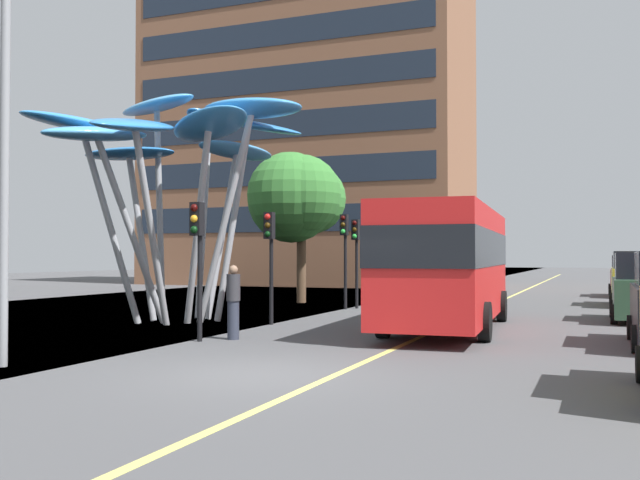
{
  "coord_description": "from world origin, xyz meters",
  "views": [
    {
      "loc": [
        5.49,
        -11.13,
        2.06
      ],
      "look_at": [
        -1.79,
        7.19,
        2.5
      ],
      "focal_mm": 39.82,
      "sensor_mm": 36.0,
      "label": 1
    }
  ],
  "objects_px": {
    "pedestrian": "(233,302)",
    "traffic_light_kerb_near": "(198,240)",
    "traffic_light_kerb_far": "(270,243)",
    "traffic_light_island_mid": "(344,241)",
    "street_lamp": "(22,99)",
    "leaf_sculpture": "(177,138)",
    "traffic_light_opposite": "(356,244)",
    "red_bus": "(448,260)",
    "car_side_street": "(635,280)",
    "car_far_side": "(629,277)"
  },
  "relations": [
    {
      "from": "red_bus",
      "to": "traffic_light_island_mid",
      "type": "distance_m",
      "value": 7.91
    },
    {
      "from": "traffic_light_opposite",
      "to": "traffic_light_kerb_far",
      "type": "bearing_deg",
      "value": -92.26
    },
    {
      "from": "pedestrian",
      "to": "traffic_light_kerb_far",
      "type": "bearing_deg",
      "value": 101.88
    },
    {
      "from": "traffic_light_kerb_near",
      "to": "traffic_light_island_mid",
      "type": "relative_size",
      "value": 0.91
    },
    {
      "from": "traffic_light_opposite",
      "to": "red_bus",
      "type": "bearing_deg",
      "value": -52.75
    },
    {
      "from": "pedestrian",
      "to": "leaf_sculpture",
      "type": "bearing_deg",
      "value": 138.96
    },
    {
      "from": "traffic_light_island_mid",
      "to": "car_far_side",
      "type": "distance_m",
      "value": 17.0
    },
    {
      "from": "traffic_light_opposite",
      "to": "pedestrian",
      "type": "height_order",
      "value": "traffic_light_opposite"
    },
    {
      "from": "street_lamp",
      "to": "pedestrian",
      "type": "height_order",
      "value": "street_lamp"
    },
    {
      "from": "leaf_sculpture",
      "to": "traffic_light_opposite",
      "type": "relative_size",
      "value": 2.58
    },
    {
      "from": "red_bus",
      "to": "street_lamp",
      "type": "xyz_separation_m",
      "value": [
        -5.95,
        -9.7,
        3.02
      ]
    },
    {
      "from": "red_bus",
      "to": "traffic_light_opposite",
      "type": "bearing_deg",
      "value": 127.25
    },
    {
      "from": "pedestrian",
      "to": "car_side_street",
      "type": "bearing_deg",
      "value": 59.2
    },
    {
      "from": "leaf_sculpture",
      "to": "pedestrian",
      "type": "bearing_deg",
      "value": -41.04
    },
    {
      "from": "red_bus",
      "to": "traffic_light_opposite",
      "type": "height_order",
      "value": "red_bus"
    },
    {
      "from": "traffic_light_kerb_near",
      "to": "traffic_light_opposite",
      "type": "bearing_deg",
      "value": 89.64
    },
    {
      "from": "leaf_sculpture",
      "to": "traffic_light_kerb_far",
      "type": "relative_size",
      "value": 2.67
    },
    {
      "from": "traffic_light_opposite",
      "to": "street_lamp",
      "type": "height_order",
      "value": "street_lamp"
    },
    {
      "from": "car_side_street",
      "to": "pedestrian",
      "type": "distance_m",
      "value": 19.0
    },
    {
      "from": "traffic_light_kerb_far",
      "to": "traffic_light_island_mid",
      "type": "xyz_separation_m",
      "value": [
        0.01,
        6.58,
        0.21
      ]
    },
    {
      "from": "leaf_sculpture",
      "to": "traffic_light_opposite",
      "type": "distance_m",
      "value": 8.82
    },
    {
      "from": "leaf_sculpture",
      "to": "car_far_side",
      "type": "xyz_separation_m",
      "value": [
        13.51,
        20.23,
        -4.76
      ]
    },
    {
      "from": "leaf_sculpture",
      "to": "pedestrian",
      "type": "relative_size",
      "value": 4.91
    },
    {
      "from": "traffic_light_kerb_near",
      "to": "traffic_light_island_mid",
      "type": "distance_m",
      "value": 11.0
    },
    {
      "from": "traffic_light_kerb_near",
      "to": "leaf_sculpture",
      "type": "bearing_deg",
      "value": 128.58
    },
    {
      "from": "pedestrian",
      "to": "traffic_light_kerb_near",
      "type": "bearing_deg",
      "value": -126.94
    },
    {
      "from": "traffic_light_island_mid",
      "to": "street_lamp",
      "type": "xyz_separation_m",
      "value": [
        -0.75,
        -15.62,
        2.32
      ]
    },
    {
      "from": "traffic_light_opposite",
      "to": "car_far_side",
      "type": "distance_m",
      "value": 16.37
    },
    {
      "from": "leaf_sculpture",
      "to": "traffic_light_island_mid",
      "type": "distance_m",
      "value": 8.19
    },
    {
      "from": "traffic_light_kerb_near",
      "to": "traffic_light_kerb_far",
      "type": "distance_m",
      "value": 4.42
    },
    {
      "from": "traffic_light_kerb_far",
      "to": "street_lamp",
      "type": "bearing_deg",
      "value": -94.65
    },
    {
      "from": "red_bus",
      "to": "traffic_light_kerb_far",
      "type": "height_order",
      "value": "red_bus"
    },
    {
      "from": "red_bus",
      "to": "car_side_street",
      "type": "xyz_separation_m",
      "value": [
        5.28,
        11.99,
        -0.89
      ]
    },
    {
      "from": "traffic_light_opposite",
      "to": "street_lamp",
      "type": "distance_m",
      "value": 16.4
    },
    {
      "from": "traffic_light_kerb_far",
      "to": "street_lamp",
      "type": "height_order",
      "value": "street_lamp"
    },
    {
      "from": "street_lamp",
      "to": "traffic_light_kerb_far",
      "type": "bearing_deg",
      "value": 85.35
    },
    {
      "from": "car_side_street",
      "to": "street_lamp",
      "type": "distance_m",
      "value": 24.74
    },
    {
      "from": "traffic_light_kerb_far",
      "to": "pedestrian",
      "type": "distance_m",
      "value": 4.04
    },
    {
      "from": "traffic_light_kerb_far",
      "to": "car_far_side",
      "type": "distance_m",
      "value": 22.51
    },
    {
      "from": "traffic_light_opposite",
      "to": "car_far_side",
      "type": "xyz_separation_m",
      "value": [
        10.21,
        12.71,
        -1.55
      ]
    },
    {
      "from": "leaf_sculpture",
      "to": "car_far_side",
      "type": "distance_m",
      "value": 24.79
    },
    {
      "from": "traffic_light_kerb_near",
      "to": "street_lamp",
      "type": "xyz_separation_m",
      "value": [
        -0.94,
        -4.62,
        2.54
      ]
    },
    {
      "from": "leaf_sculpture",
      "to": "traffic_light_kerb_far",
      "type": "bearing_deg",
      "value": 7.03
    },
    {
      "from": "leaf_sculpture",
      "to": "traffic_light_kerb_near",
      "type": "xyz_separation_m",
      "value": [
        3.22,
        -4.04,
        -3.31
      ]
    },
    {
      "from": "red_bus",
      "to": "pedestrian",
      "type": "xyz_separation_m",
      "value": [
        -4.44,
        -4.33,
        -1.03
      ]
    },
    {
      "from": "car_far_side",
      "to": "traffic_light_kerb_near",
      "type": "bearing_deg",
      "value": -112.96
    },
    {
      "from": "red_bus",
      "to": "pedestrian",
      "type": "relative_size",
      "value": 5.33
    },
    {
      "from": "red_bus",
      "to": "car_far_side",
      "type": "bearing_deg",
      "value": 74.63
    },
    {
      "from": "red_bus",
      "to": "leaf_sculpture",
      "type": "xyz_separation_m",
      "value": [
        -8.23,
        -1.04,
        3.78
      ]
    },
    {
      "from": "traffic_light_kerb_far",
      "to": "street_lamp",
      "type": "relative_size",
      "value": 0.43
    }
  ]
}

